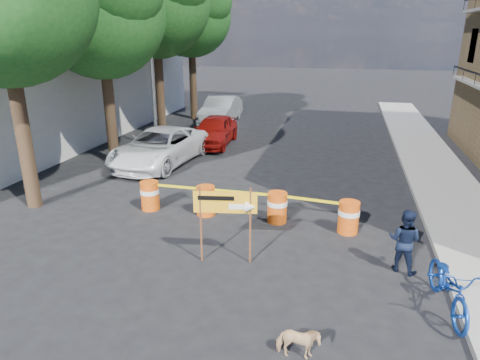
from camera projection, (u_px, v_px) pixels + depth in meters
The scene contains 18 objects.
ground at pixel (223, 263), 10.23m from camera, with size 120.00×120.00×0.00m, color black.
sidewalk_east at pixel (450, 195), 14.31m from camera, with size 2.40×40.00×0.15m, color gray.
white_building at pixel (28, 79), 21.38m from camera, with size 8.00×22.00×6.00m, color silver.
tree_mid_a at pixel (101, 11), 16.22m from camera, with size 5.25×5.00×8.68m.
tree_mid_b at pixel (156, 0), 20.58m from camera, with size 5.67×5.40×9.62m.
tree_far at pixel (192, 15), 25.33m from camera, with size 5.04×4.80×8.84m.
streetlamp at pixel (152, 53), 18.87m from camera, with size 1.25×0.18×8.00m.
barrel_far_left at pixel (150, 195), 13.22m from camera, with size 0.58×0.58×0.90m.
barrel_mid_left at pixel (206, 200), 12.82m from camera, with size 0.58×0.58×0.90m.
barrel_mid_right at pixel (277, 207), 12.32m from camera, with size 0.58×0.58×0.90m.
barrel_far_right at pixel (349, 217), 11.67m from camera, with size 0.58×0.58×0.90m.
detour_sign at pixel (234, 208), 9.85m from camera, with size 1.46×0.39×1.90m.
pedestrian at pixel (404, 241), 9.70m from camera, with size 0.73×0.57×1.51m, color black.
bicycle at pixel (453, 263), 8.16m from camera, with size 0.74×1.12×2.13m, color #133FA2.
dog at pixel (298, 343), 7.15m from camera, with size 0.34×0.74×0.63m, color #DFB27F.
suv_white at pixel (160, 147), 17.71m from camera, with size 2.43×5.27×1.46m, color white.
sedan_red at pixel (214, 130), 20.80m from camera, with size 1.68×4.19×1.43m, color #9D110D.
sedan_silver at pixel (221, 110), 25.86m from camera, with size 1.68×4.81×1.59m, color #B8BBC0.
Camera 1 is at (2.56, -8.66, 5.23)m, focal length 32.00 mm.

